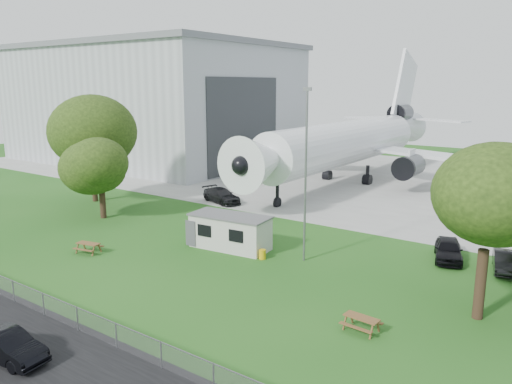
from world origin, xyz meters
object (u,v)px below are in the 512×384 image
Objects in this scene: hangar at (154,102)px; car_centre_sedan at (8,346)px; site_cabin at (230,232)px; airliner at (351,140)px; picnic_east at (361,331)px; picnic_west at (89,253)px.

hangar reaches higher than car_centre_sedan.
site_cabin is 1.67× the size of car_centre_sedan.
airliner reaches higher than car_centre_sedan.
picnic_east is at bearing -64.34° from airliner.
hangar is 51.22m from site_cabin.
airliner reaches higher than picnic_east.
picnic_west is 21.55m from picnic_east.
site_cabin is at bearing 28.77° from picnic_west.
picnic_west is at bearing 34.92° from car_centre_sedan.
airliner is 26.52× the size of picnic_west.
airliner is at bearing 1.66° from car_centre_sedan.
hangar is 6.26× the size of site_cabin.
picnic_west is at bearing -49.43° from hangar.
site_cabin is (40.21, -30.68, -8.09)m from hangar.
picnic_east is 0.44× the size of car_centre_sedan.
car_centre_sedan reaches higher than picnic_east.
picnic_east is at bearing -34.67° from hangar.
car_centre_sedan is (41.79, -49.02, -8.73)m from hangar.
site_cabin is at bearing 158.87° from picnic_east.
hangar is at bearing 179.78° from airliner.
picnic_east is 16.85m from car_centre_sedan.
hangar is 0.90× the size of airliner.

